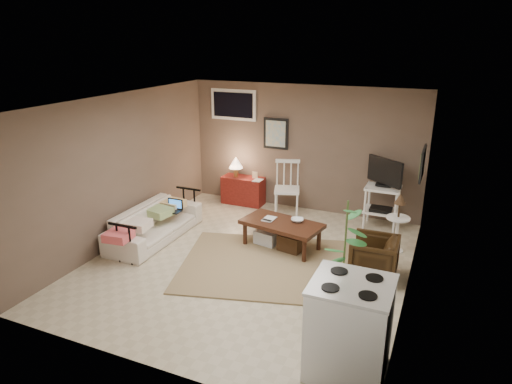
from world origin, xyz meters
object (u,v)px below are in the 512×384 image
at_px(coffee_table, 281,233).
at_px(armchair, 374,255).
at_px(red_console, 243,188).
at_px(spindle_chair, 287,190).
at_px(sofa, 154,218).
at_px(tv_stand, 383,192).
at_px(potted_plant, 344,259).
at_px(stove, 349,328).
at_px(side_table, 398,216).

xyz_separation_m(coffee_table, armchair, (1.51, -0.33, 0.06)).
bearing_deg(red_console, spindle_chair, -9.99).
bearing_deg(armchair, coffee_table, -103.89).
relative_size(sofa, armchair, 2.92).
bearing_deg(spindle_chair, tv_stand, 1.95).
height_order(potted_plant, stove, potted_plant).
bearing_deg(potted_plant, tv_stand, 90.37).
height_order(coffee_table, sofa, sofa).
relative_size(red_console, armchair, 1.50).
relative_size(spindle_chair, armchair, 1.59).
bearing_deg(coffee_table, potted_plant, -49.72).
bearing_deg(spindle_chair, coffee_table, -73.74).
xyz_separation_m(sofa, side_table, (3.76, 1.10, 0.23)).
bearing_deg(armchair, red_console, -125.23).
xyz_separation_m(sofa, tv_stand, (3.38, 2.00, 0.30)).
bearing_deg(spindle_chair, side_table, -21.69).
relative_size(sofa, red_console, 1.94).
distance_m(coffee_table, tv_stand, 2.04).
bearing_deg(armchair, spindle_chair, -134.22).
relative_size(coffee_table, tv_stand, 1.08).
xyz_separation_m(tv_stand, potted_plant, (0.02, -3.09, 0.17)).
xyz_separation_m(coffee_table, tv_stand, (1.32, 1.51, 0.40)).
xyz_separation_m(armchair, potted_plant, (-0.16, -1.26, 0.51)).
bearing_deg(tv_stand, coffee_table, -131.35).
distance_m(armchair, potted_plant, 1.37).
distance_m(sofa, side_table, 3.92).
relative_size(red_console, tv_stand, 0.77).
xyz_separation_m(coffee_table, stove, (1.60, -2.39, 0.24)).
height_order(side_table, armchair, side_table).
xyz_separation_m(red_console, spindle_chair, (1.01, -0.18, 0.15)).
relative_size(coffee_table, side_table, 1.40).
bearing_deg(coffee_table, armchair, -12.22).
bearing_deg(side_table, sofa, -163.71).
bearing_deg(spindle_chair, armchair, -42.55).
bearing_deg(sofa, potted_plant, -107.73).
bearing_deg(sofa, armchair, -87.24).
bearing_deg(side_table, potted_plant, -99.32).
xyz_separation_m(spindle_chair, tv_stand, (1.75, 0.06, 0.18)).
xyz_separation_m(sofa, spindle_chair, (1.64, 1.94, 0.11)).
bearing_deg(armchair, potted_plant, -9.13).
bearing_deg(spindle_chair, sofa, -130.07).
bearing_deg(potted_plant, stove, -72.24).
relative_size(spindle_chair, potted_plant, 0.66).
bearing_deg(tv_stand, side_table, -67.31).
xyz_separation_m(armchair, stove, (0.09, -2.07, 0.18)).
distance_m(side_table, armchair, 0.99).
height_order(coffee_table, red_console, red_console).
xyz_separation_m(red_console, tv_stand, (2.76, -0.12, 0.33)).
xyz_separation_m(sofa, red_console, (0.63, 2.12, -0.03)).
relative_size(coffee_table, spindle_chair, 1.32).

